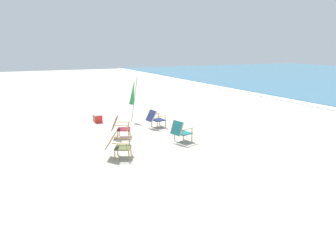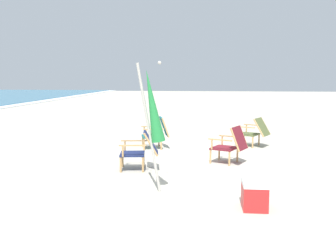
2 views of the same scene
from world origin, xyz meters
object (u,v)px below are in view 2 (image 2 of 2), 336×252
object	(u,v)px
umbrella_furled_green	(152,107)
cooler_box	(254,194)
beach_chair_front_right	(141,149)
beach_chair_mid_center	(255,131)
beach_chair_front_left	(157,132)
beach_chair_back_right	(231,144)

from	to	relation	value
umbrella_furled_green	cooler_box	bearing A→B (deg)	-112.62
beach_chair_front_right	beach_chair_mid_center	size ratio (longest dim) A/B	0.88
beach_chair_front_left	beach_chair_mid_center	bearing A→B (deg)	-78.60
beach_chair_front_right	cooler_box	bearing A→B (deg)	-136.66
beach_chair_front_left	umbrella_furled_green	size ratio (longest dim) A/B	0.39
beach_chair_mid_center	cooler_box	size ratio (longest dim) A/B	1.94
cooler_box	beach_chair_front_left	bearing A→B (deg)	23.88
beach_chair_mid_center	cooler_box	bearing A→B (deg)	173.63
beach_chair_back_right	umbrella_furled_green	distance (m)	2.77
beach_chair_mid_center	beach_chair_front_right	bearing A→B (deg)	138.07
beach_chair_mid_center	umbrella_furled_green	distance (m)	4.90
beach_chair_front_right	beach_chair_front_left	distance (m)	2.33
beach_chair_front_left	beach_chair_mid_center	world-z (taller)	beach_chair_front_left
umbrella_furled_green	beach_chair_front_left	bearing A→B (deg)	6.30
beach_chair_mid_center	cooler_box	distance (m)	5.00
beach_chair_front_left	cooler_box	bearing A→B (deg)	-156.12
beach_chair_back_right	umbrella_furled_green	size ratio (longest dim) A/B	0.42
beach_chair_back_right	beach_chair_mid_center	distance (m)	2.22
beach_chair_back_right	cooler_box	size ratio (longest dim) A/B	1.78
beach_chair_front_right	umbrella_furled_green	bearing A→B (deg)	-163.07
beach_chair_back_right	cooler_box	world-z (taller)	beach_chair_back_right
beach_chair_front_right	beach_chair_mid_center	distance (m)	3.82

